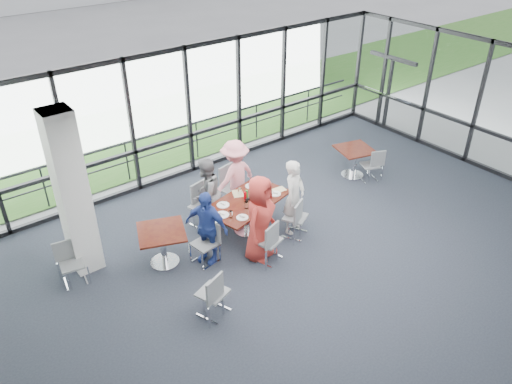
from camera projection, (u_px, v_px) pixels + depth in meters
floor at (332, 271)px, 9.49m from camera, size 12.00×10.00×0.02m
ceiling at (348, 113)px, 7.82m from camera, size 12.00×10.00×0.04m
curtain_wall_back at (189, 112)px, 12.02m from camera, size 12.00×0.10×3.20m
exit_door at (388, 94)px, 14.61m from camera, size 0.12×1.60×2.10m
structural_column at (73, 195)px, 8.79m from camera, size 0.50×0.50×3.20m
apron at (112, 112)px, 16.23m from camera, size 80.00×70.00×0.02m
grass_strip at (140, 132)px, 14.87m from camera, size 80.00×5.00×0.01m
guard_rail at (180, 145)px, 13.00m from camera, size 12.00×0.06×0.06m
main_table at (247, 206)px, 10.28m from camera, size 1.98×1.38×0.75m
side_table_left at (162, 236)px, 9.36m from camera, size 1.12×1.12×0.75m
side_table_right at (355, 153)px, 12.30m from camera, size 1.02×1.02×0.75m
diner_near_left at (260, 219)px, 9.41m from camera, size 1.02×0.90×1.76m
diner_near_right at (294, 197)px, 10.20m from camera, size 0.72×0.63×1.63m
diner_far_left at (206, 194)px, 10.35m from camera, size 0.90×0.74×1.59m
diner_far_right at (235, 176)px, 10.90m from camera, size 1.15×0.70×1.68m
diner_end at (206, 227)px, 9.38m from camera, size 0.85×1.02×1.53m
chair_main_nl at (268, 240)px, 9.54m from camera, size 0.56×0.56×0.91m
chair_main_nr at (295, 217)px, 10.24m from camera, size 0.59×0.59×0.89m
chair_main_fl at (202, 207)px, 10.55m from camera, size 0.53×0.53×0.92m
chair_main_fr at (229, 188)px, 11.20m from camera, size 0.53×0.53×0.91m
chair_main_end at (205, 244)px, 9.49m from camera, size 0.48×0.48×0.86m
chair_spare_la at (213, 293)px, 8.30m from camera, size 0.57×0.57×0.92m
chair_spare_lb at (72, 265)px, 9.00m from camera, size 0.46×0.46×0.82m
chair_spare_r at (370, 165)px, 12.24m from camera, size 0.51×0.51×0.80m
plate_nl at (242, 218)px, 9.67m from camera, size 0.24×0.24×0.01m
plate_nr at (275, 194)px, 10.42m from camera, size 0.24×0.24×0.01m
plate_fl at (223, 205)px, 10.05m from camera, size 0.26×0.26×0.01m
plate_fr at (251, 186)px, 10.69m from camera, size 0.24×0.24×0.01m
plate_end at (222, 215)px, 9.74m from camera, size 0.27×0.27×0.01m
tumbler_a at (246, 205)px, 9.92m from camera, size 0.07×0.07×0.15m
tumbler_b at (265, 195)px, 10.26m from camera, size 0.07×0.07×0.14m
tumbler_c at (240, 192)px, 10.36m from camera, size 0.08×0.08×0.15m
tumbler_d at (231, 214)px, 9.65m from camera, size 0.07×0.07×0.14m
menu_a at (259, 209)px, 9.92m from camera, size 0.35×0.28×0.00m
menu_b at (279, 190)px, 10.57m from camera, size 0.31×0.24×0.00m
menu_c at (238, 193)px, 10.44m from camera, size 0.32×0.37×0.00m
condiment_caddy at (247, 199)px, 10.21m from camera, size 0.10×0.07×0.04m
ketchup_bottle at (245, 196)px, 10.19m from camera, size 0.06×0.06×0.18m
green_bottle at (247, 195)px, 10.21m from camera, size 0.05×0.05×0.20m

